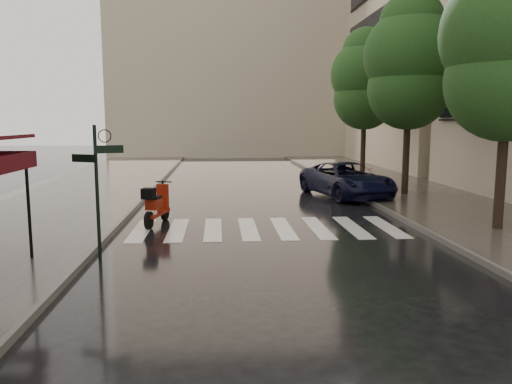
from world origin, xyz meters
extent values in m
plane|color=black|center=(0.00, 0.00, 0.00)|extent=(120.00, 120.00, 0.00)
cube|color=#38332D|center=(-4.50, 12.00, 0.06)|extent=(6.00, 60.00, 0.12)
cube|color=#38332D|center=(10.25, 12.00, 0.06)|extent=(5.50, 60.00, 0.12)
cube|color=#595651|center=(-1.45, 12.00, 0.07)|extent=(0.12, 60.00, 0.16)
cube|color=#595651|center=(7.45, 12.00, 0.07)|extent=(0.12, 60.00, 0.16)
cube|color=silver|center=(-0.70, 6.00, 0.01)|extent=(0.50, 3.20, 0.01)
cube|color=silver|center=(0.35, 6.00, 0.01)|extent=(0.50, 3.20, 0.01)
cube|color=silver|center=(1.40, 6.00, 0.01)|extent=(0.50, 3.20, 0.01)
cube|color=silver|center=(2.45, 6.00, 0.01)|extent=(0.50, 3.20, 0.01)
cube|color=silver|center=(3.50, 6.00, 0.01)|extent=(0.50, 3.20, 0.01)
cube|color=silver|center=(4.55, 6.00, 0.01)|extent=(0.50, 3.20, 0.01)
cube|color=silver|center=(5.60, 6.00, 0.01)|extent=(0.50, 3.20, 0.01)
cube|color=silver|center=(6.65, 6.00, 0.01)|extent=(0.50, 3.20, 0.01)
cylinder|color=black|center=(-2.65, 2.75, 1.29)|extent=(0.07, 0.07, 2.35)
cylinder|color=black|center=(-1.20, 3.00, 1.55)|extent=(0.08, 0.08, 3.10)
cube|color=black|center=(-0.90, 3.00, 2.55)|extent=(0.62, 0.26, 0.18)
cube|color=black|center=(-1.48, 3.00, 2.35)|extent=(0.56, 0.29, 0.18)
cube|color=#B9A88D|center=(16.50, 26.00, 9.25)|extent=(8.00, 16.00, 18.50)
cube|color=#B9A88D|center=(3.00, 38.00, 10.00)|extent=(22.00, 6.00, 20.00)
cylinder|color=black|center=(9.60, 5.00, 2.25)|extent=(0.28, 0.28, 4.26)
sphere|color=#183E16|center=(9.60, 5.00, 4.30)|extent=(3.40, 3.40, 3.40)
sphere|color=#183E16|center=(9.60, 5.00, 5.59)|extent=(3.80, 3.80, 3.80)
cylinder|color=black|center=(9.50, 12.00, 2.36)|extent=(0.28, 0.28, 4.48)
sphere|color=#183E16|center=(9.50, 12.00, 4.52)|extent=(3.40, 3.40, 3.40)
sphere|color=#183E16|center=(9.50, 12.00, 5.88)|extent=(3.80, 3.80, 3.80)
sphere|color=#183E16|center=(9.50, 12.00, 7.16)|extent=(2.60, 2.60, 2.60)
cylinder|color=black|center=(9.70, 19.00, 2.30)|extent=(0.28, 0.28, 4.37)
sphere|color=#183E16|center=(9.70, 19.00, 4.41)|extent=(3.40, 3.40, 3.40)
sphere|color=#183E16|center=(9.70, 19.00, 5.74)|extent=(3.80, 3.80, 3.80)
sphere|color=#183E16|center=(9.70, 19.00, 6.98)|extent=(2.60, 2.60, 2.60)
cylinder|color=black|center=(-0.50, 6.15, 0.27)|extent=(0.24, 0.55, 0.54)
cylinder|color=black|center=(-0.16, 7.52, 0.27)|extent=(0.24, 0.55, 0.54)
cube|color=maroon|center=(-0.32, 6.87, 0.36)|extent=(0.65, 1.50, 0.11)
cube|color=maroon|center=(-0.39, 6.59, 0.70)|extent=(0.47, 0.68, 0.32)
cube|color=maroon|center=(-0.20, 7.36, 0.79)|extent=(0.38, 0.22, 0.84)
cylinder|color=black|center=(-0.18, 7.47, 1.26)|extent=(0.51, 0.16, 0.04)
cube|color=black|center=(-0.49, 6.19, 1.07)|extent=(0.43, 0.41, 0.32)
imported|color=black|center=(7.00, 12.14, 0.72)|extent=(3.60, 5.64, 1.45)
camera|label=1|loc=(1.58, -8.54, 3.18)|focal=35.00mm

